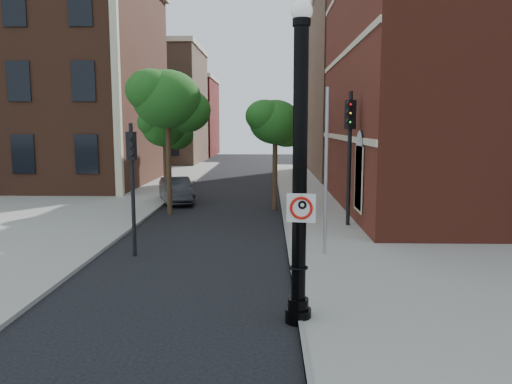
{
  "coord_description": "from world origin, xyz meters",
  "views": [
    {
      "loc": [
        1.39,
        -10.67,
        4.11
      ],
      "look_at": [
        1.06,
        2.0,
        2.41
      ],
      "focal_mm": 35.0,
      "sensor_mm": 36.0,
      "label": 1
    }
  ],
  "objects_px": {
    "lamppost": "(300,180)",
    "no_parking_sign": "(301,208)",
    "parked_car": "(176,190)",
    "traffic_signal_left": "(132,167)",
    "traffic_signal_right": "(350,137)"
  },
  "relations": [
    {
      "from": "parked_car",
      "to": "traffic_signal_right",
      "type": "height_order",
      "value": "traffic_signal_right"
    },
    {
      "from": "no_parking_sign",
      "to": "parked_car",
      "type": "relative_size",
      "value": 0.14
    },
    {
      "from": "traffic_signal_left",
      "to": "parked_car",
      "type": "bearing_deg",
      "value": 99.38
    },
    {
      "from": "lamppost",
      "to": "no_parking_sign",
      "type": "xyz_separation_m",
      "value": [
        0.03,
        -0.17,
        -0.54
      ]
    },
    {
      "from": "no_parking_sign",
      "to": "lamppost",
      "type": "bearing_deg",
      "value": 107.23
    },
    {
      "from": "parked_car",
      "to": "lamppost",
      "type": "bearing_deg",
      "value": -89.18
    },
    {
      "from": "traffic_signal_left",
      "to": "traffic_signal_right",
      "type": "relative_size",
      "value": 0.77
    },
    {
      "from": "no_parking_sign",
      "to": "traffic_signal_left",
      "type": "distance_m",
      "value": 7.28
    },
    {
      "from": "no_parking_sign",
      "to": "parked_car",
      "type": "distance_m",
      "value": 17.24
    },
    {
      "from": "lamppost",
      "to": "no_parking_sign",
      "type": "height_order",
      "value": "lamppost"
    },
    {
      "from": "lamppost",
      "to": "no_parking_sign",
      "type": "relative_size",
      "value": 11.12
    },
    {
      "from": "lamppost",
      "to": "parked_car",
      "type": "xyz_separation_m",
      "value": [
        -5.54,
        16.05,
        -2.34
      ]
    },
    {
      "from": "lamppost",
      "to": "traffic_signal_right",
      "type": "bearing_deg",
      "value": 75.35
    },
    {
      "from": "traffic_signal_left",
      "to": "traffic_signal_right",
      "type": "bearing_deg",
      "value": 37.27
    },
    {
      "from": "no_parking_sign",
      "to": "traffic_signal_right",
      "type": "relative_size",
      "value": 0.11
    }
  ]
}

